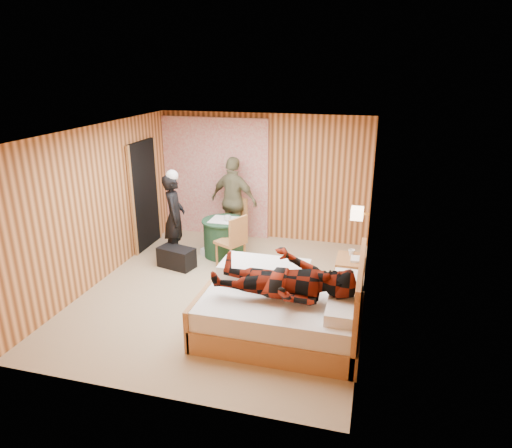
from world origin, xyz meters
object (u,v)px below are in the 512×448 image
(bed, at_px, (285,308))
(man_at_table, at_px, (234,201))
(duffel_bag, at_px, (177,257))
(chair_far, at_px, (235,217))
(nightstand, at_px, (350,275))
(chair_near, at_px, (234,238))
(woman_standing, at_px, (174,217))
(round_table, at_px, (224,237))
(man_on_bed, at_px, (284,270))
(wall_lamp, at_px, (357,213))

(bed, relative_size, man_at_table, 1.20)
(bed, bearing_deg, duffel_bag, 146.17)
(bed, bearing_deg, chair_far, 118.92)
(nightstand, xyz_separation_m, chair_far, (-2.33, 1.55, 0.24))
(chair_far, height_order, man_at_table, man_at_table)
(chair_near, distance_m, woman_standing, 1.18)
(bed, bearing_deg, chair_near, 125.70)
(round_table, height_order, duffel_bag, round_table)
(round_table, xyz_separation_m, chair_near, (0.35, -0.48, 0.20))
(bed, relative_size, nightstand, 3.44)
(man_on_bed, bearing_deg, duffel_bag, 142.65)
(bed, xyz_separation_m, man_at_table, (-1.60, 2.88, 0.54))
(wall_lamp, bearing_deg, bed, -121.30)
(wall_lamp, distance_m, round_table, 2.74)
(chair_far, distance_m, duffel_bag, 1.54)
(nightstand, xyz_separation_m, chair_near, (-2.01, 0.45, 0.25))
(woman_standing, height_order, man_at_table, man_at_table)
(nightstand, distance_m, man_on_bed, 1.82)
(round_table, bearing_deg, man_on_bed, -56.33)
(woman_standing, distance_m, man_on_bed, 3.21)
(chair_near, bearing_deg, woman_standing, -69.97)
(woman_standing, bearing_deg, man_on_bed, -149.38)
(bed, relative_size, man_on_bed, 1.17)
(woman_standing, bearing_deg, man_at_table, -56.85)
(man_at_table, bearing_deg, duffel_bag, 80.81)
(nightstand, relative_size, round_table, 0.77)
(round_table, distance_m, chair_far, 0.65)
(bed, height_order, duffel_bag, bed)
(wall_lamp, xyz_separation_m, duffel_bag, (-3.03, 0.17, -1.12))
(chair_near, bearing_deg, chair_far, -137.31)
(woman_standing, bearing_deg, round_table, -84.76)
(man_on_bed, bearing_deg, chair_far, 117.50)
(chair_near, relative_size, man_at_table, 0.55)
(wall_lamp, height_order, man_at_table, man_at_table)
(chair_far, bearing_deg, wall_lamp, -10.38)
(wall_lamp, relative_size, nightstand, 0.43)
(man_on_bed, bearing_deg, woman_standing, 139.20)
(man_at_table, relative_size, man_on_bed, 0.97)
(bed, xyz_separation_m, round_table, (-1.60, 2.22, 0.03))
(chair_far, relative_size, woman_standing, 0.59)
(nightstand, distance_m, woman_standing, 3.25)
(chair_near, relative_size, duffel_bag, 1.50)
(chair_near, bearing_deg, nightstand, 103.84)
(round_table, relative_size, chair_near, 0.83)
(duffel_bag, height_order, woman_standing, woman_standing)
(bed, xyz_separation_m, chair_near, (-1.25, 1.74, 0.22))
(chair_far, xyz_separation_m, man_on_bed, (1.60, -3.07, 0.45))
(wall_lamp, relative_size, round_table, 0.33)
(woman_standing, height_order, man_on_bed, man_on_bed)
(wall_lamp, bearing_deg, man_on_bed, -116.55)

